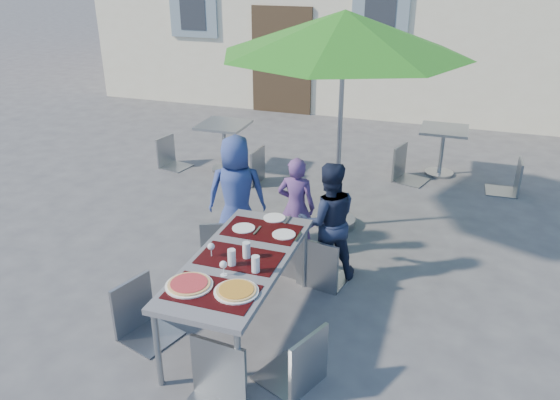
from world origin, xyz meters
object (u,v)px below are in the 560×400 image
at_px(cafe_table_1, 443,143).
at_px(child_2, 328,221).
at_px(chair_1, 288,224).
at_px(bg_chair_r_1, 515,156).
at_px(chair_5, 209,344).
at_px(cafe_table_0, 224,138).
at_px(chair_0, 221,214).
at_px(dining_table, 240,264).
at_px(child_1, 296,207).
at_px(chair_3, 136,279).
at_px(bg_chair_r_0, 251,145).
at_px(pizza_near_right, 236,291).
at_px(chair_2, 323,232).
at_px(bg_chair_l_0, 169,134).
at_px(bg_chair_l_1, 408,143).
at_px(patio_umbrella, 344,34).
at_px(child_0, 237,194).
at_px(chair_4, 299,324).
at_px(pizza_near_left, 189,284).

bearing_deg(cafe_table_1, child_2, -105.32).
relative_size(chair_1, bg_chair_r_1, 1.01).
height_order(chair_5, cafe_table_0, chair_5).
bearing_deg(child_2, chair_0, -17.79).
bearing_deg(chair_5, chair_0, 112.19).
bearing_deg(dining_table, child_1, 88.11).
bearing_deg(chair_5, chair_3, 148.19).
relative_size(cafe_table_0, bg_chair_r_0, 0.76).
bearing_deg(pizza_near_right, chair_2, 77.87).
xyz_separation_m(bg_chair_l_0, bg_chair_l_1, (3.67, 0.64, 0.05)).
bearing_deg(chair_3, patio_umbrella, 66.81).
xyz_separation_m(pizza_near_right, cafe_table_1, (1.26, 5.09, -0.26)).
relative_size(dining_table, child_1, 1.58).
distance_m(child_0, chair_5, 2.53).
relative_size(chair_1, chair_4, 0.97).
relative_size(child_0, bg_chair_r_1, 1.42).
bearing_deg(bg_chair_l_0, cafe_table_1, 14.13).
height_order(chair_2, cafe_table_0, chair_2).
xyz_separation_m(chair_1, chair_2, (0.41, -0.13, 0.04)).
bearing_deg(chair_2, chair_3, -135.17).
height_order(child_1, chair_0, child_1).
height_order(child_2, patio_umbrella, patio_umbrella).
distance_m(pizza_near_right, child_0, 2.09).
height_order(dining_table, bg_chair_r_0, bg_chair_r_0).
height_order(child_0, chair_3, child_0).
height_order(child_1, bg_chair_l_0, child_1).
distance_m(child_0, chair_4, 2.35).
relative_size(chair_0, patio_umbrella, 0.37).
height_order(chair_0, bg_chair_l_1, chair_0).
bearing_deg(chair_2, chair_0, 177.37).
distance_m(pizza_near_left, patio_umbrella, 3.31).
relative_size(pizza_near_left, cafe_table_0, 0.50).
bearing_deg(chair_0, patio_umbrella, 53.79).
bearing_deg(pizza_near_left, dining_table, 68.65).
bearing_deg(chair_1, pizza_near_left, -100.34).
xyz_separation_m(pizza_near_left, bg_chair_r_1, (2.65, 4.70, -0.21)).
xyz_separation_m(chair_4, cafe_table_1, (0.74, 5.10, -0.08)).
height_order(chair_4, cafe_table_0, chair_4).
height_order(bg_chair_l_0, bg_chair_l_1, bg_chair_l_1).
height_order(pizza_near_left, patio_umbrella, patio_umbrella).
bearing_deg(patio_umbrella, cafe_table_0, 147.86).
bearing_deg(chair_4, patio_umbrella, 97.53).
height_order(child_2, bg_chair_l_1, child_2).
relative_size(pizza_near_left, bg_chair_l_1, 0.38).
bearing_deg(dining_table, pizza_near_right, -69.88).
relative_size(child_2, chair_1, 1.32).
bearing_deg(child_0, chair_4, 103.64).
height_order(chair_0, cafe_table_0, chair_0).
xyz_separation_m(patio_umbrella, bg_chair_l_0, (-3.03, 1.22, -1.81)).
bearing_deg(pizza_near_left, chair_3, 163.62).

